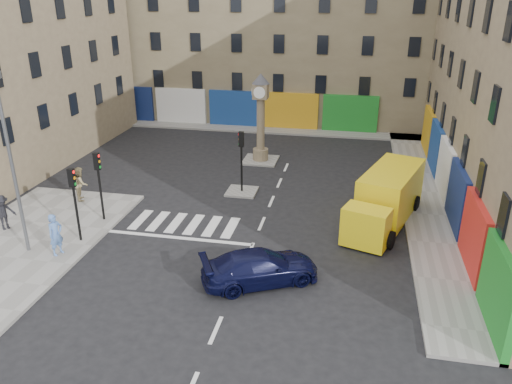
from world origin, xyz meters
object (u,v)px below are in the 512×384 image
(pedestrian_dark, at_px, (3,212))
(navy_sedan, at_px, (260,267))
(pedestrian_blue, at_px, (56,235))
(yellow_van, at_px, (386,198))
(traffic_light_left_near, at_px, (74,193))
(lamp_post, at_px, (10,156))
(pedestrian_tan, at_px, (81,183))
(clock_pillar, at_px, (261,112))
(traffic_light_left_far, at_px, (99,176))
(traffic_light_island, at_px, (241,152))

(pedestrian_dark, bearing_deg, navy_sedan, -65.41)
(pedestrian_blue, bearing_deg, yellow_van, -45.98)
(traffic_light_left_near, bearing_deg, lamp_post, -143.62)
(lamp_post, bearing_deg, yellow_van, 22.46)
(lamp_post, height_order, navy_sedan, lamp_post)
(pedestrian_tan, bearing_deg, pedestrian_dark, 126.67)
(pedestrian_dark, bearing_deg, lamp_post, -92.08)
(navy_sedan, bearing_deg, pedestrian_dark, 53.57)
(clock_pillar, distance_m, yellow_van, 12.02)
(traffic_light_left_far, xyz_separation_m, traffic_light_island, (6.30, 5.40, -0.03))
(traffic_light_island, bearing_deg, pedestrian_tan, -160.18)
(traffic_light_island, height_order, lamp_post, lamp_post)
(lamp_post, distance_m, navy_sedan, 11.91)
(traffic_light_island, xyz_separation_m, yellow_van, (8.36, -2.36, -1.26))
(navy_sedan, bearing_deg, clock_pillar, -16.97)
(yellow_van, bearing_deg, pedestrian_blue, -136.65)
(traffic_light_island, relative_size, yellow_van, 0.48)
(traffic_light_island, relative_size, pedestrian_blue, 1.85)
(traffic_light_island, distance_m, pedestrian_blue, 11.46)
(navy_sedan, bearing_deg, traffic_light_island, -10.45)
(pedestrian_dark, bearing_deg, traffic_light_left_near, -61.31)
(traffic_light_left_near, height_order, pedestrian_dark, traffic_light_left_near)
(pedestrian_blue, bearing_deg, clock_pillar, -4.14)
(lamp_post, bearing_deg, navy_sedan, -1.63)
(lamp_post, bearing_deg, clock_pillar, 61.65)
(lamp_post, bearing_deg, traffic_light_island, 48.29)
(yellow_van, bearing_deg, traffic_light_left_far, -149.69)
(lamp_post, bearing_deg, pedestrian_blue, -2.07)
(yellow_van, relative_size, pedestrian_tan, 3.93)
(pedestrian_blue, bearing_deg, traffic_light_island, -16.22)
(lamp_post, xyz_separation_m, navy_sedan, (11.18, -0.32, -4.07))
(pedestrian_blue, xyz_separation_m, pedestrian_dark, (-4.07, 1.80, -0.08))
(yellow_van, xyz_separation_m, pedestrian_blue, (-14.95, -6.90, -0.19))
(yellow_van, bearing_deg, pedestrian_tan, -158.71)
(lamp_post, distance_m, clock_pillar, 17.31)
(clock_pillar, relative_size, pedestrian_blue, 3.05)
(traffic_light_left_near, distance_m, navy_sedan, 9.63)
(traffic_light_left_near, height_order, pedestrian_tan, traffic_light_left_near)
(clock_pillar, bearing_deg, lamp_post, -118.35)
(traffic_light_left_far, xyz_separation_m, pedestrian_tan, (-2.49, 2.23, -1.49))
(traffic_light_left_far, bearing_deg, clock_pillar, 61.06)
(lamp_post, xyz_separation_m, pedestrian_blue, (1.60, -0.06, -3.64))
(pedestrian_dark, bearing_deg, pedestrian_blue, -80.69)
(traffic_light_island, relative_size, clock_pillar, 0.61)
(traffic_light_left_near, bearing_deg, clock_pillar, 65.45)
(traffic_light_left_near, distance_m, yellow_van, 15.69)
(pedestrian_tan, bearing_deg, traffic_light_island, -99.90)
(traffic_light_island, xyz_separation_m, pedestrian_tan, (-8.79, -3.17, -1.46))
(traffic_light_island, height_order, pedestrian_dark, traffic_light_island)
(traffic_light_left_near, distance_m, lamp_post, 3.21)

